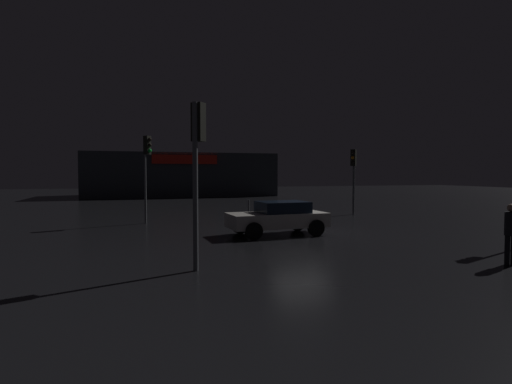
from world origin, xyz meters
TOP-DOWN VIEW (x-y plane):
  - ground_plane at (0.00, 0.00)m, footprint 120.00×120.00m
  - store_building at (-1.62, 32.62)m, footprint 21.25×9.89m
  - traffic_signal_main at (-6.32, 5.54)m, footprint 0.43×0.41m
  - traffic_signal_opposite at (-5.39, -5.48)m, footprint 0.42×0.42m
  - traffic_signal_cross_left at (6.35, 6.49)m, footprint 0.42×0.42m
  - car_near at (-1.12, -0.16)m, footprint 4.26×2.19m
  - pedestrian at (3.26, -7.48)m, footprint 0.47×0.47m
  - bollard_kerb_a at (-0.37, 7.11)m, footprint 0.11×0.11m

SIDE VIEW (x-z plane):
  - ground_plane at x=0.00m, z-range 0.00..0.00m
  - bollard_kerb_a at x=-0.37m, z-range 0.00..1.03m
  - car_near at x=-1.12m, z-range 0.05..1.47m
  - pedestrian at x=3.26m, z-range 0.15..1.91m
  - store_building at x=-1.62m, z-range 0.00..4.92m
  - traffic_signal_cross_left at x=6.35m, z-range 0.89..5.03m
  - traffic_signal_opposite at x=-5.39m, z-range 0.97..5.48m
  - traffic_signal_main at x=-6.32m, z-range 1.17..5.74m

